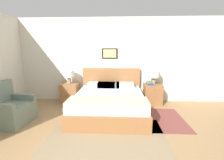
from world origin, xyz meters
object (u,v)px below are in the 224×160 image
object	(u,v)px
nightstand_near_window	(70,93)
table_lamp_near_window	(69,74)
nightstand_by_door	(153,94)
bed	(109,102)
armchair	(10,110)
table_lamp_by_door	(154,75)

from	to	relation	value
nightstand_near_window	table_lamp_near_window	size ratio (longest dim) A/B	1.50
nightstand_near_window	nightstand_by_door	world-z (taller)	same
nightstand_by_door	table_lamp_near_window	xyz separation A→B (m)	(-2.56, -0.01, 0.60)
nightstand_near_window	bed	bearing A→B (deg)	-29.78
bed	table_lamp_near_window	size ratio (longest dim) A/B	4.83
bed	armchair	size ratio (longest dim) A/B	2.07
nightstand_by_door	table_lamp_near_window	world-z (taller)	table_lamp_near_window
nightstand_by_door	table_lamp_by_door	world-z (taller)	table_lamp_by_door
armchair	nightstand_by_door	distance (m)	3.73
armchair	nightstand_near_window	world-z (taller)	armchair
nightstand_by_door	armchair	bearing A→B (deg)	-157.79
bed	nightstand_near_window	xyz separation A→B (m)	(-1.28, 0.73, 0.01)
nightstand_by_door	table_lamp_near_window	size ratio (longest dim) A/B	1.50
table_lamp_near_window	table_lamp_by_door	distance (m)	2.57
armchair	nightstand_by_door	xyz separation A→B (m)	(3.45, 1.41, -0.01)
table_lamp_near_window	armchair	bearing A→B (deg)	-122.60
bed	nightstand_by_door	distance (m)	1.47
nightstand_by_door	table_lamp_by_door	xyz separation A→B (m)	(0.01, -0.01, 0.60)
nightstand_near_window	table_lamp_near_window	xyz separation A→B (m)	(-0.00, -0.01, 0.60)
armchair	nightstand_near_window	bearing A→B (deg)	151.48
bed	armchair	bearing A→B (deg)	-162.62
table_lamp_near_window	table_lamp_by_door	xyz separation A→B (m)	(2.57, 0.00, 0.00)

